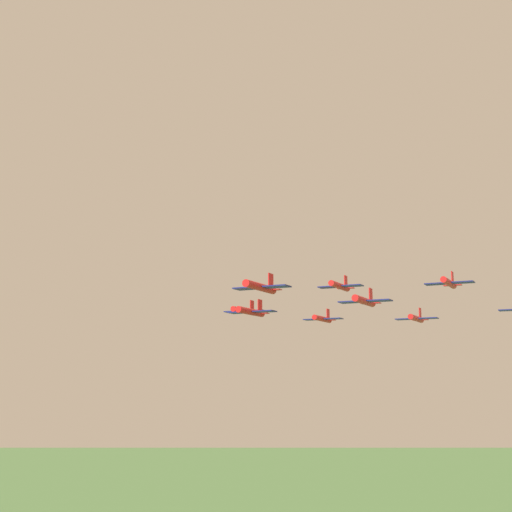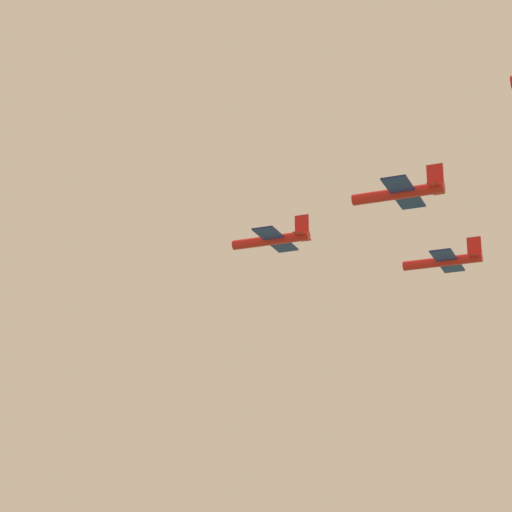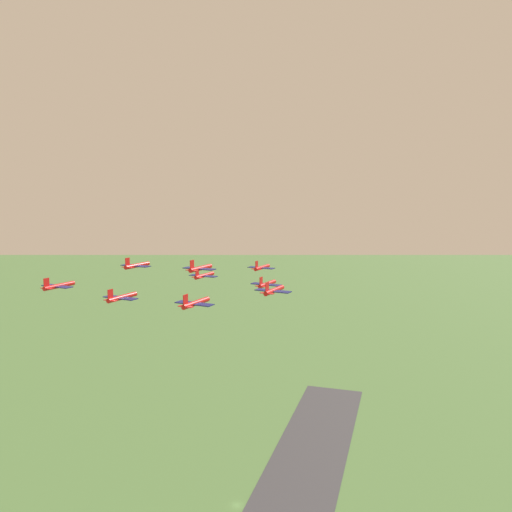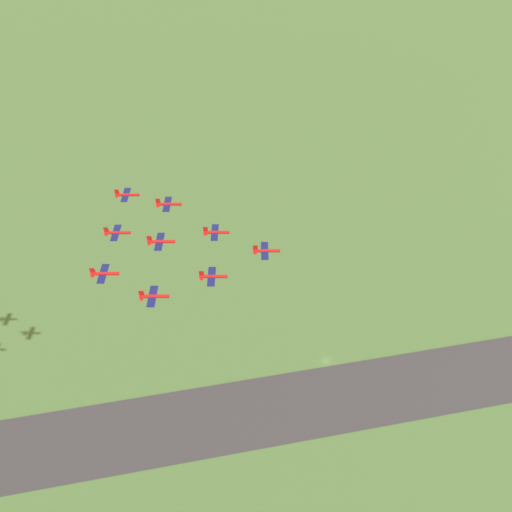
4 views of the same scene
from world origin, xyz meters
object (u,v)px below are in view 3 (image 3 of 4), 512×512
(jet_7, at_px, (121,297))
(jet_6, at_px, (58,286))
(jet_1, at_px, (204,276))
(jet_4, at_px, (200,268))
(jet_8, at_px, (195,303))
(jet_3, at_px, (136,265))
(jet_2, at_px, (267,284))
(jet_0, at_px, (262,268))
(jet_5, at_px, (273,290))

(jet_7, bearing_deg, jet_6, 180.00)
(jet_7, bearing_deg, jet_1, 90.00)
(jet_4, distance_m, jet_8, 19.06)
(jet_3, bearing_deg, jet_2, 29.54)
(jet_8, bearing_deg, jet_0, 101.09)
(jet_4, relative_size, jet_7, 1.00)
(jet_1, bearing_deg, jet_7, -90.00)
(jet_1, height_order, jet_2, jet_1)
(jet_4, xyz_separation_m, jet_5, (6.45, -17.73, -3.55))
(jet_1, xyz_separation_m, jet_2, (6.45, -17.73, -0.77))
(jet_0, height_order, jet_7, jet_0)
(jet_1, bearing_deg, jet_4, -59.53)
(jet_2, distance_m, jet_4, 19.42)
(jet_0, distance_m, jet_8, 49.04)
(jet_3, relative_size, jet_4, 1.00)
(jet_2, relative_size, jet_4, 1.00)
(jet_8, bearing_deg, jet_1, 120.47)
(jet_3, xyz_separation_m, jet_6, (-18.30, 3.38, -3.30))
(jet_0, height_order, jet_1, jet_0)
(jet_0, relative_size, jet_5, 1.00)
(jet_5, xyz_separation_m, jet_6, (-31.21, 38.85, -0.34))
(jet_8, bearing_deg, jet_3, 150.46)
(jet_0, xyz_separation_m, jet_4, (-30.15, -10.97, 4.07))
(jet_2, relative_size, jet_6, 1.00)
(jet_7, xyz_separation_m, jet_8, (6.45, -17.73, 0.67))
(jet_0, distance_m, jet_3, 37.38)
(jet_1, xyz_separation_m, jet_3, (-18.30, 3.38, 4.19))
(jet_1, bearing_deg, jet_2, -0.00)
(jet_2, relative_size, jet_5, 1.00)
(jet_0, bearing_deg, jet_6, -120.47)
(jet_5, bearing_deg, jet_7, -150.46)
(jet_1, relative_size, jet_8, 1.00)
(jet_4, bearing_deg, jet_5, -0.00)
(jet_2, height_order, jet_6, jet_6)
(jet_3, bearing_deg, jet_1, 59.53)
(jet_1, xyz_separation_m, jet_8, (-23.69, -28.70, 0.68))
(jet_7, relative_size, jet_8, 1.00)
(jet_1, bearing_deg, jet_0, 59.53)
(jet_3, bearing_deg, jet_5, -0.00)
(jet_0, height_order, jet_2, jet_0)
(jet_3, height_order, jet_4, jet_4)
(jet_6, relative_size, jet_7, 1.00)
(jet_2, height_order, jet_3, jet_3)
(jet_8, bearing_deg, jet_4, 120.47)
(jet_0, distance_m, jet_7, 49.04)
(jet_1, relative_size, jet_2, 1.00)
(jet_5, relative_size, jet_7, 1.00)
(jet_6, bearing_deg, jet_8, -0.00)
(jet_8, bearing_deg, jet_5, 59.53)
(jet_2, height_order, jet_4, jet_4)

